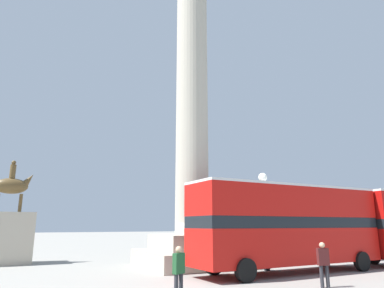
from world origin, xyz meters
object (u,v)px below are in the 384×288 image
bus_b (288,224)px  pedestrian_by_plinth (323,262)px  pedestrian_near_lamp (179,270)px  equestrian_statue (6,233)px  street_lamp (264,207)px  monument_column (192,115)px

bus_b → pedestrian_by_plinth: bus_b is taller
pedestrian_near_lamp → equestrian_statue: bearing=85.3°
street_lamp → pedestrian_near_lamp: 9.02m
monument_column → pedestrian_by_plinth: bearing=-79.4°
street_lamp → equestrian_statue: bearing=144.0°
bus_b → street_lamp: bearing=108.0°
bus_b → pedestrian_near_lamp: bearing=-158.5°
equestrian_statue → pedestrian_near_lamp: size_ratio=3.83×
monument_column → bus_b: (3.30, -4.74, -6.89)m
monument_column → equestrian_statue: bearing=149.5°
monument_column → bus_b: bearing=-55.2°
equestrian_statue → pedestrian_by_plinth: 18.73m
monument_column → pedestrian_near_lamp: bearing=-118.5°
equestrian_statue → pedestrian_near_lamp: 15.30m
monument_column → equestrian_statue: size_ratio=3.83×
equestrian_statue → bus_b: bearing=-40.5°
monument_column → street_lamp: (2.81, -3.44, -5.98)m
equestrian_statue → street_lamp: 16.07m
equestrian_statue → street_lamp: bearing=-37.9°
equestrian_statue → street_lamp: size_ratio=1.24×
bus_b → equestrian_statue: bearing=138.9°
bus_b → equestrian_statue: 17.20m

